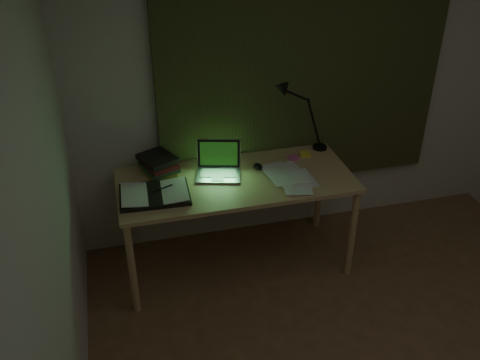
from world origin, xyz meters
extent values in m
cube|color=silver|center=(0.00, 2.00, 1.25)|extent=(3.50, 0.00, 2.50)
cube|color=silver|center=(-1.75, 0.00, 1.25)|extent=(0.00, 4.00, 2.50)
cube|color=#303319|center=(0.00, 1.96, 1.45)|extent=(2.20, 0.06, 2.00)
ellipsoid|color=black|center=(-0.43, 1.66, 0.78)|extent=(0.06, 0.09, 0.03)
cube|color=yellow|center=(-0.02, 1.77, 0.77)|extent=(0.10, 0.10, 0.02)
cube|color=#E85AA7|center=(-0.13, 1.74, 0.77)|extent=(0.09, 0.09, 0.02)
camera|label=1|loc=(-1.40, -1.60, 2.69)|focal=40.00mm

